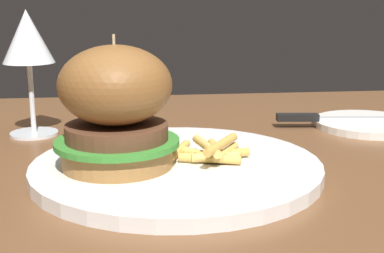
{
  "coord_description": "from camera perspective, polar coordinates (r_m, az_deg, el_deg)",
  "views": [
    {
      "loc": [
        -0.11,
        -0.62,
        0.92
      ],
      "look_at": [
        -0.04,
        -0.05,
        0.78
      ],
      "focal_mm": 50.0,
      "sensor_mm": 36.0,
      "label": 1
    }
  ],
  "objects": [
    {
      "name": "bread_plate",
      "position": [
        0.81,
        18.28,
        0.27
      ],
      "size": [
        0.15,
        0.15,
        0.01
      ],
      "primitive_type": "cylinder",
      "color": "white",
      "rests_on": "dining_table"
    },
    {
      "name": "fries_pile",
      "position": [
        0.57,
        1.81,
        -2.68
      ],
      "size": [
        0.1,
        0.09,
        0.02
      ],
      "color": "#EABC5B",
      "rests_on": "main_plate"
    },
    {
      "name": "dining_table",
      "position": [
        0.68,
        2.82,
        -10.4
      ],
      "size": [
        1.24,
        0.8,
        0.74
      ],
      "color": "brown",
      "rests_on": "ground"
    },
    {
      "name": "table_knife",
      "position": [
        0.8,
        14.93,
        0.87
      ],
      "size": [
        0.21,
        0.04,
        0.01
      ],
      "color": "silver",
      "rests_on": "bread_plate"
    },
    {
      "name": "burger_sandwich",
      "position": [
        0.54,
        -8.11,
        2.1
      ],
      "size": [
        0.13,
        0.13,
        0.13
      ],
      "color": "#9E6B38",
      "rests_on": "main_plate"
    },
    {
      "name": "wine_glass",
      "position": [
        0.74,
        -17.11,
        8.61
      ],
      "size": [
        0.07,
        0.07,
        0.17
      ],
      "color": "silver",
      "rests_on": "dining_table"
    },
    {
      "name": "main_plate",
      "position": [
        0.57,
        -1.65,
        -4.38
      ],
      "size": [
        0.31,
        0.31,
        0.01
      ],
      "primitive_type": "cylinder",
      "color": "white",
      "rests_on": "dining_table"
    }
  ]
}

